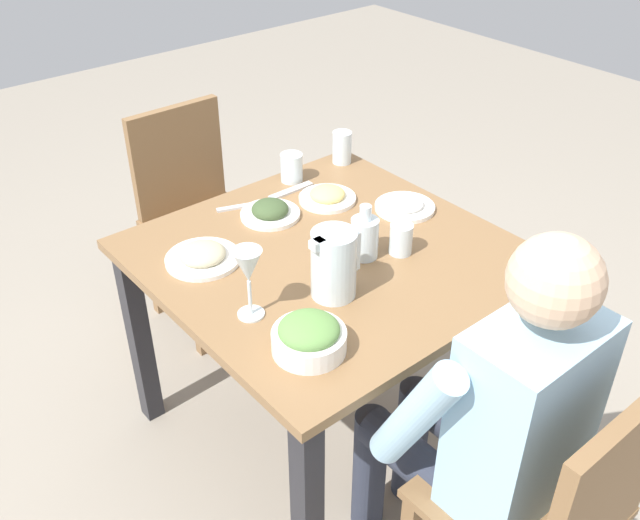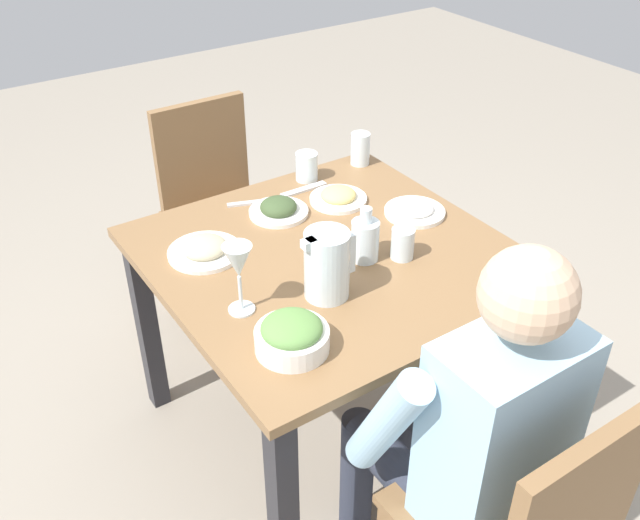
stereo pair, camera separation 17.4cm
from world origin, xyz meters
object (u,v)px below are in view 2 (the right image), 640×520
Objects in this scene: plate_dolmas at (279,209)px; water_glass_near_left at (307,166)px; plate_yoghurt at (415,210)px; water_pitcher at (327,264)px; wine_glass at (238,265)px; dining_table at (330,282)px; diner_near at (467,426)px; chair_far at (216,200)px; water_glass_by_pitcher at (403,243)px; salt_shaker at (549,275)px; salad_bowl at (292,335)px; water_glass_near_right at (360,149)px; oil_carafe at (365,242)px; plate_fries at (338,197)px; plate_beans at (205,249)px.

plate_dolmas is 0.25m from water_glass_near_left.
plate_yoghurt is at bearing -33.60° from plate_dolmas.
wine_glass is (-0.22, 0.07, 0.05)m from water_pitcher.
water_glass_near_left is at bearing 44.14° from wine_glass.
plate_yoghurt is at bearing 5.83° from dining_table.
plate_dolmas is (0.06, 0.92, 0.11)m from diner_near.
water_glass_by_pitcher is at bearing -83.38° from chair_far.
water_glass_near_left is at bearing 36.54° from plate_dolmas.
salt_shaker is at bearing -48.31° from dining_table.
salad_bowl is at bearing 167.51° from salt_shaker.
water_glass_near_right reaches higher than plate_dolmas.
salt_shaker is at bearing -25.66° from wine_glass.
water_pitcher reaches higher than dining_table.
water_pitcher is 1.05× the size of salad_bowl.
wine_glass is at bearing -177.67° from oil_carafe.
plate_fries reaches higher than dining_table.
water_glass_near_right is 0.87m from salt_shaker.
water_pitcher is at bearing -157.24° from plate_yoghurt.
chair_far is 4.47× the size of plate_yoghurt.
diner_near reaches higher than water_glass_near_right.
salad_bowl is at bearing -153.38° from plate_yoghurt.
water_pitcher reaches higher than salt_shaker.
oil_carafe is at bearing 2.33° from wine_glass.
water_glass_near_right is 0.61m from water_glass_by_pitcher.
water_glass_near_right is (0.22, 0.18, 0.04)m from plate_fries.
oil_carafe reaches higher than plate_dolmas.
diner_near reaches higher than wine_glass.
oil_carafe reaches higher than plate_yoghurt.
dining_table is at bearing -134.73° from water_glass_near_right.
plate_dolmas is at bearing 92.19° from dining_table.
dining_table is at bearing -87.81° from plate_dolmas.
plate_yoghurt is at bearing 21.99° from oil_carafe.
oil_carafe is (0.02, -0.93, 0.29)m from chair_far.
water_pitcher is 0.66m from water_glass_near_left.
water_glass_by_pitcher is 1.71× the size of salt_shaker.
dining_table is 8.55× the size of water_glass_near_right.
water_glass_by_pitcher is (0.46, -0.33, 0.03)m from plate_beans.
plate_dolmas is (-0.36, 0.24, 0.00)m from plate_yoghurt.
water_glass_by_pitcher reaches higher than plate_beans.
salt_shaker is at bearing -83.29° from plate_yoghurt.
chair_far is 9.29× the size of water_glass_by_pitcher.
water_glass_near_left is (0.20, 0.15, 0.03)m from plate_dolmas.
water_glass_by_pitcher is at bearing 5.80° from water_pitcher.
dining_table is 5.17× the size of water_pitcher.
wine_glass is (-0.54, -0.33, 0.13)m from plate_fries.
water_glass_by_pitcher is at bearing -67.53° from plate_dolmas.
oil_carafe is at bearing -78.04° from plate_dolmas.
plate_beans is (-0.18, 0.35, -0.08)m from water_pitcher.
dining_table is 0.38m from plate_beans.
diner_near is at bearing -103.47° from water_glass_near_left.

